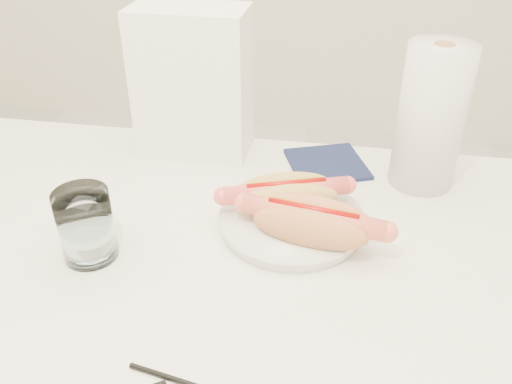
% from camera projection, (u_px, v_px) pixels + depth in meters
% --- Properties ---
extents(table, '(1.20, 0.80, 0.75)m').
position_uv_depth(table, '(196.00, 305.00, 0.75)').
color(table, white).
rests_on(table, ground).
extents(plate, '(0.25, 0.25, 0.02)m').
position_uv_depth(plate, '(292.00, 223.00, 0.80)').
color(plate, white).
rests_on(plate, table).
extents(hotdog_left, '(0.19, 0.12, 0.05)m').
position_uv_depth(hotdog_left, '(286.00, 195.00, 0.80)').
color(hotdog_left, tan).
rests_on(hotdog_left, plate).
extents(hotdog_right, '(0.20, 0.10, 0.06)m').
position_uv_depth(hotdog_right, '(312.00, 222.00, 0.74)').
color(hotdog_right, '#D18351').
rests_on(hotdog_right, plate).
extents(water_glass, '(0.07, 0.07, 0.10)m').
position_uv_depth(water_glass, '(86.00, 225.00, 0.72)').
color(water_glass, silver).
rests_on(water_glass, table).
extents(napkin_box, '(0.20, 0.11, 0.26)m').
position_uv_depth(napkin_box, '(193.00, 83.00, 0.94)').
color(napkin_box, white).
rests_on(napkin_box, table).
extents(navy_napkin, '(0.17, 0.17, 0.01)m').
position_uv_depth(navy_napkin, '(327.00, 164.00, 0.96)').
color(navy_napkin, '#12193A').
rests_on(navy_napkin, table).
extents(paper_towel_roll, '(0.13, 0.13, 0.23)m').
position_uv_depth(paper_towel_roll, '(431.00, 118.00, 0.85)').
color(paper_towel_roll, silver).
rests_on(paper_towel_roll, table).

